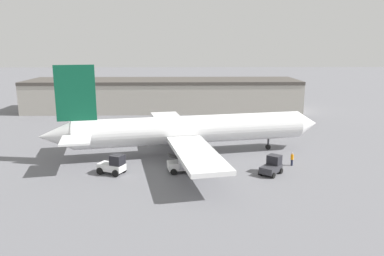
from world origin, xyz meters
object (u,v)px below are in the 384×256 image
object	(u,v)px
airplane	(185,130)
pushback_tug	(113,165)
ground_crew_worker	(292,159)
belt_loader_truck	(183,162)
baggage_tug	(272,166)

from	to	relation	value
airplane	pushback_tug	bearing A→B (deg)	-149.04
pushback_tug	ground_crew_worker	bearing A→B (deg)	31.18
belt_loader_truck	airplane	bearing A→B (deg)	76.81
baggage_tug	belt_loader_truck	size ratio (longest dim) A/B	0.93
baggage_tug	pushback_tug	size ratio (longest dim) A/B	0.93
airplane	baggage_tug	bearing A→B (deg)	-49.23
belt_loader_truck	pushback_tug	world-z (taller)	belt_loader_truck
airplane	ground_crew_worker	distance (m)	14.65
ground_crew_worker	baggage_tug	distance (m)	4.39
baggage_tug	pushback_tug	xyz separation A→B (m)	(-18.70, 0.37, 0.12)
airplane	pushback_tug	size ratio (longest dim) A/B	11.00
belt_loader_truck	pushback_tug	bearing A→B (deg)	173.07
belt_loader_truck	pushback_tug	size ratio (longest dim) A/B	1.00
ground_crew_worker	pushback_tug	size ratio (longest dim) A/B	0.48
airplane	belt_loader_truck	distance (m)	7.33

